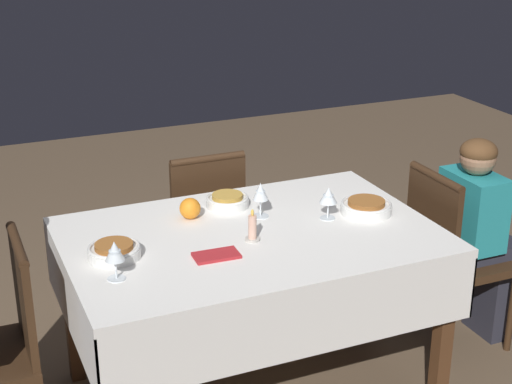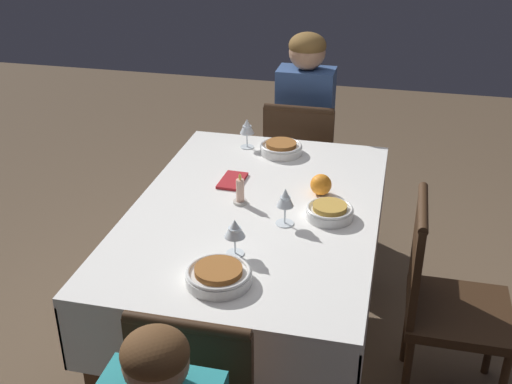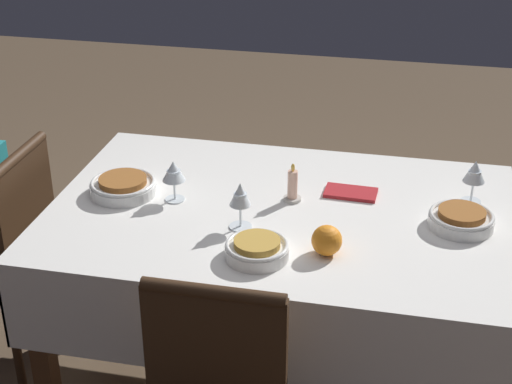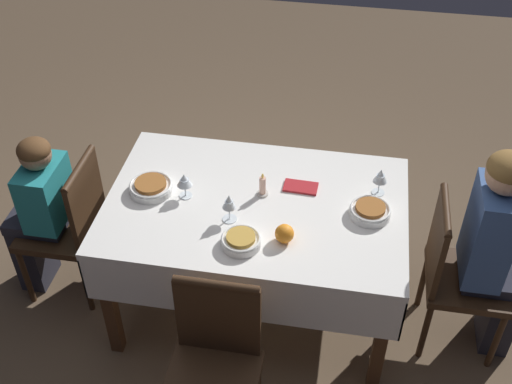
{
  "view_description": "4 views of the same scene",
  "coord_description": "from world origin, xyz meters",
  "px_view_note": "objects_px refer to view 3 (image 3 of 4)",
  "views": [
    {
      "loc": [
        -1.09,
        -2.58,
        2.0
      ],
      "look_at": [
        0.05,
        0.07,
        0.89
      ],
      "focal_mm": 55.0,
      "sensor_mm": 36.0,
      "label": 1
    },
    {
      "loc": [
        2.15,
        0.5,
        1.94
      ],
      "look_at": [
        0.08,
        0.02,
        0.86
      ],
      "focal_mm": 45.0,
      "sensor_mm": 36.0,
      "label": 2
    },
    {
      "loc": [
        -0.37,
        2.12,
        1.91
      ],
      "look_at": [
        0.08,
        0.02,
        0.81
      ],
      "focal_mm": 55.0,
      "sensor_mm": 36.0,
      "label": 3
    },
    {
      "loc": [
        -0.4,
        2.28,
        2.78
      ],
      "look_at": [
        -0.01,
        0.06,
        0.87
      ],
      "focal_mm": 45.0,
      "sensor_mm": 36.0,
      "label": 4
    }
  ],
  "objects_px": {
    "dining_table": "(281,235)",
    "chair_east": "(2,251)",
    "bowl_west": "(461,219)",
    "bowl_east": "(123,185)",
    "wine_glass_north": "(240,196)",
    "orange_fruit": "(327,240)",
    "wine_glass_west": "(475,173)",
    "bowl_north": "(257,249)",
    "candle_centerpiece": "(292,188)",
    "napkin_red_folded": "(351,193)",
    "wine_glass_east": "(174,172)"
  },
  "relations": [
    {
      "from": "bowl_east",
      "to": "napkin_red_folded",
      "type": "height_order",
      "value": "bowl_east"
    },
    {
      "from": "bowl_east",
      "to": "orange_fruit",
      "type": "distance_m",
      "value": 0.73
    },
    {
      "from": "orange_fruit",
      "to": "bowl_east",
      "type": "bearing_deg",
      "value": -18.73
    },
    {
      "from": "wine_glass_north",
      "to": "orange_fruit",
      "type": "relative_size",
      "value": 1.69
    },
    {
      "from": "wine_glass_west",
      "to": "wine_glass_north",
      "type": "bearing_deg",
      "value": 24.71
    },
    {
      "from": "chair_east",
      "to": "wine_glass_east",
      "type": "height_order",
      "value": "wine_glass_east"
    },
    {
      "from": "wine_glass_west",
      "to": "bowl_east",
      "type": "relative_size",
      "value": 0.67
    },
    {
      "from": "dining_table",
      "to": "candle_centerpiece",
      "type": "bearing_deg",
      "value": -107.27
    },
    {
      "from": "candle_centerpiece",
      "to": "chair_east",
      "type": "bearing_deg",
      "value": 4.68
    },
    {
      "from": "chair_east",
      "to": "candle_centerpiece",
      "type": "height_order",
      "value": "candle_centerpiece"
    },
    {
      "from": "bowl_east",
      "to": "bowl_north",
      "type": "height_order",
      "value": "same"
    },
    {
      "from": "bowl_west",
      "to": "wine_glass_west",
      "type": "xyz_separation_m",
      "value": [
        -0.03,
        -0.17,
        0.07
      ]
    },
    {
      "from": "candle_centerpiece",
      "to": "orange_fruit",
      "type": "xyz_separation_m",
      "value": [
        -0.15,
        0.3,
        -0.0
      ]
    },
    {
      "from": "bowl_west",
      "to": "bowl_east",
      "type": "bearing_deg",
      "value": 0.15
    },
    {
      "from": "wine_glass_west",
      "to": "bowl_west",
      "type": "bearing_deg",
      "value": 78.49
    },
    {
      "from": "wine_glass_west",
      "to": "candle_centerpiece",
      "type": "bearing_deg",
      "value": 11.12
    },
    {
      "from": "wine_glass_west",
      "to": "napkin_red_folded",
      "type": "xyz_separation_m",
      "value": [
        0.38,
        0.03,
        -0.09
      ]
    },
    {
      "from": "napkin_red_folded",
      "to": "chair_east",
      "type": "bearing_deg",
      "value": 7.82
    },
    {
      "from": "dining_table",
      "to": "wine_glass_east",
      "type": "distance_m",
      "value": 0.39
    },
    {
      "from": "chair_east",
      "to": "bowl_north",
      "type": "xyz_separation_m",
      "value": [
        -0.97,
        0.28,
        0.3
      ]
    },
    {
      "from": "bowl_west",
      "to": "orange_fruit",
      "type": "xyz_separation_m",
      "value": [
        0.37,
        0.24,
        0.02
      ]
    },
    {
      "from": "orange_fruit",
      "to": "napkin_red_folded",
      "type": "bearing_deg",
      "value": -94.37
    },
    {
      "from": "bowl_east",
      "to": "wine_glass_north",
      "type": "distance_m",
      "value": 0.45
    },
    {
      "from": "wine_glass_west",
      "to": "bowl_north",
      "type": "relative_size",
      "value": 0.79
    },
    {
      "from": "dining_table",
      "to": "bowl_north",
      "type": "bearing_deg",
      "value": 86.74
    },
    {
      "from": "bowl_east",
      "to": "orange_fruit",
      "type": "height_order",
      "value": "orange_fruit"
    },
    {
      "from": "bowl_west",
      "to": "bowl_east",
      "type": "xyz_separation_m",
      "value": [
        1.06,
        0.0,
        -0.0
      ]
    },
    {
      "from": "bowl_east",
      "to": "wine_glass_north",
      "type": "height_order",
      "value": "wine_glass_north"
    },
    {
      "from": "bowl_west",
      "to": "chair_east",
      "type": "bearing_deg",
      "value": 0.76
    },
    {
      "from": "wine_glass_west",
      "to": "bowl_east",
      "type": "distance_m",
      "value": 1.11
    },
    {
      "from": "chair_east",
      "to": "wine_glass_west",
      "type": "xyz_separation_m",
      "value": [
        -1.57,
        -0.19,
        0.37
      ]
    },
    {
      "from": "wine_glass_west",
      "to": "wine_glass_east",
      "type": "relative_size",
      "value": 1.06
    },
    {
      "from": "wine_glass_west",
      "to": "bowl_north",
      "type": "height_order",
      "value": "wine_glass_west"
    },
    {
      "from": "chair_east",
      "to": "wine_glass_west",
      "type": "distance_m",
      "value": 1.62
    },
    {
      "from": "orange_fruit",
      "to": "chair_east",
      "type": "bearing_deg",
      "value": -10.6
    },
    {
      "from": "bowl_west",
      "to": "orange_fruit",
      "type": "distance_m",
      "value": 0.44
    },
    {
      "from": "chair_east",
      "to": "wine_glass_north",
      "type": "distance_m",
      "value": 0.97
    },
    {
      "from": "wine_glass_north",
      "to": "dining_table",
      "type": "bearing_deg",
      "value": -126.74
    },
    {
      "from": "wine_glass_west",
      "to": "orange_fruit",
      "type": "xyz_separation_m",
      "value": [
        0.41,
        0.41,
        -0.06
      ]
    },
    {
      "from": "wine_glass_west",
      "to": "orange_fruit",
      "type": "distance_m",
      "value": 0.58
    },
    {
      "from": "bowl_west",
      "to": "dining_table",
      "type": "bearing_deg",
      "value": 0.58
    },
    {
      "from": "candle_centerpiece",
      "to": "wine_glass_west",
      "type": "bearing_deg",
      "value": -168.88
    },
    {
      "from": "bowl_west",
      "to": "wine_glass_north",
      "type": "bearing_deg",
      "value": 12.31
    },
    {
      "from": "wine_glass_west",
      "to": "wine_glass_north",
      "type": "height_order",
      "value": "wine_glass_north"
    },
    {
      "from": "chair_east",
      "to": "bowl_west",
      "type": "distance_m",
      "value": 1.56
    },
    {
      "from": "chair_east",
      "to": "bowl_east",
      "type": "height_order",
      "value": "chair_east"
    },
    {
      "from": "chair_east",
      "to": "orange_fruit",
      "type": "height_order",
      "value": "chair_east"
    },
    {
      "from": "dining_table",
      "to": "chair_east",
      "type": "bearing_deg",
      "value": 0.85
    },
    {
      "from": "wine_glass_north",
      "to": "bowl_west",
      "type": "bearing_deg",
      "value": -167.69
    },
    {
      "from": "chair_east",
      "to": "bowl_west",
      "type": "relative_size",
      "value": 4.46
    }
  ]
}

